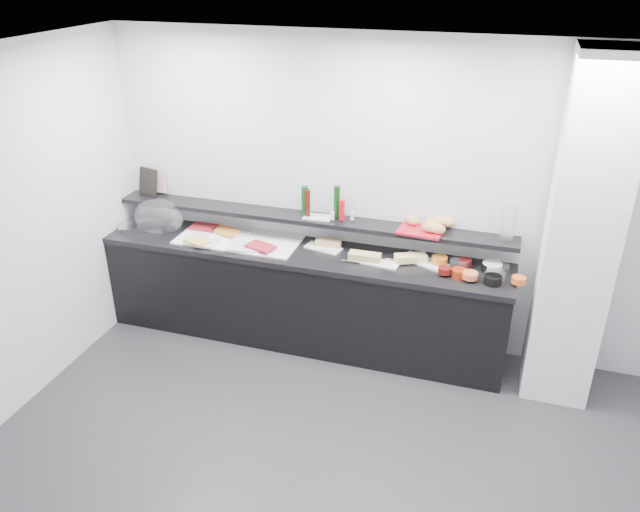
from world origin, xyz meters
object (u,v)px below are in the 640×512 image
(condiment_tray, at_px, (318,217))
(sandwich_plate_mid, at_px, (380,263))
(bread_tray, at_px, (421,231))
(carafe, at_px, (508,224))
(framed_print, at_px, (148,182))
(cloche_base, at_px, (144,226))

(condiment_tray, bearing_deg, sandwich_plate_mid, -23.22)
(bread_tray, xyz_separation_m, carafe, (0.68, 0.02, 0.14))
(condiment_tray, bearing_deg, framed_print, 174.55)
(cloche_base, height_order, sandwich_plate_mid, cloche_base)
(sandwich_plate_mid, relative_size, framed_print, 1.20)
(sandwich_plate_mid, bearing_deg, condiment_tray, 167.11)
(sandwich_plate_mid, distance_m, carafe, 1.07)
(sandwich_plate_mid, relative_size, condiment_tray, 1.28)
(bread_tray, relative_size, carafe, 1.20)
(framed_print, xyz_separation_m, carafe, (3.28, -0.06, 0.02))
(framed_print, xyz_separation_m, condiment_tray, (1.70, -0.06, -0.12))
(cloche_base, xyz_separation_m, condiment_tray, (1.67, 0.15, 0.24))
(cloche_base, distance_m, condiment_tray, 1.69)
(sandwich_plate_mid, height_order, carafe, carafe)
(cloche_base, relative_size, sandwich_plate_mid, 1.31)
(cloche_base, height_order, bread_tray, bread_tray)
(condiment_tray, relative_size, bread_tray, 0.67)
(framed_print, bearing_deg, condiment_tray, 13.50)
(carafe, bearing_deg, framed_print, 178.87)
(cloche_base, relative_size, bread_tray, 1.13)
(framed_print, distance_m, condiment_tray, 1.70)
(condiment_tray, distance_m, carafe, 1.59)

